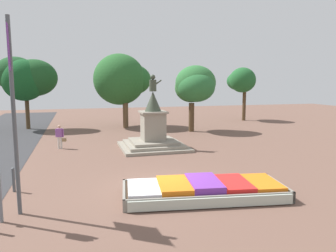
{
  "coord_description": "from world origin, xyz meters",
  "views": [
    {
      "loc": [
        -3.29,
        -13.3,
        4.57
      ],
      "look_at": [
        1.46,
        3.77,
        2.13
      ],
      "focal_mm": 35.0,
      "sensor_mm": 36.0,
      "label": 1
    }
  ],
  "objects_px": {
    "banner_pole": "(13,105)",
    "kerb_bollard_mid_b": "(14,179)",
    "statue_monument": "(153,133)",
    "pedestrian_with_handbag": "(60,135)",
    "flower_planter": "(204,190)"
  },
  "relations": [
    {
      "from": "flower_planter",
      "to": "statue_monument",
      "type": "bearing_deg",
      "value": 88.9
    },
    {
      "from": "flower_planter",
      "to": "banner_pole",
      "type": "bearing_deg",
      "value": 178.57
    },
    {
      "from": "flower_planter",
      "to": "kerb_bollard_mid_b",
      "type": "distance_m",
      "value": 7.89
    },
    {
      "from": "statue_monument",
      "to": "pedestrian_with_handbag",
      "type": "height_order",
      "value": "statue_monument"
    },
    {
      "from": "flower_planter",
      "to": "pedestrian_with_handbag",
      "type": "height_order",
      "value": "pedestrian_with_handbag"
    },
    {
      "from": "statue_monument",
      "to": "banner_pole",
      "type": "bearing_deg",
      "value": -125.72
    },
    {
      "from": "banner_pole",
      "to": "statue_monument",
      "type": "bearing_deg",
      "value": 54.28
    },
    {
      "from": "statue_monument",
      "to": "banner_pole",
      "type": "relative_size",
      "value": 0.75
    },
    {
      "from": "flower_planter",
      "to": "statue_monument",
      "type": "relative_size",
      "value": 1.34
    },
    {
      "from": "banner_pole",
      "to": "kerb_bollard_mid_b",
      "type": "xyz_separation_m",
      "value": [
        -0.61,
        2.54,
        -3.25
      ]
    },
    {
      "from": "statue_monument",
      "to": "flower_planter",
      "type": "bearing_deg",
      "value": -91.1
    },
    {
      "from": "statue_monument",
      "to": "pedestrian_with_handbag",
      "type": "xyz_separation_m",
      "value": [
        -6.14,
        1.54,
        -0.16
      ]
    },
    {
      "from": "pedestrian_with_handbag",
      "to": "kerb_bollard_mid_b",
      "type": "height_order",
      "value": "pedestrian_with_handbag"
    },
    {
      "from": "flower_planter",
      "to": "pedestrian_with_handbag",
      "type": "bearing_deg",
      "value": 117.53
    },
    {
      "from": "flower_planter",
      "to": "statue_monument",
      "type": "distance_m",
      "value": 9.92
    }
  ]
}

